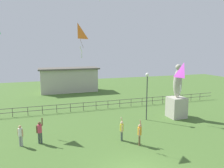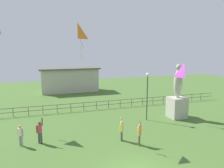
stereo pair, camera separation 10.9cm
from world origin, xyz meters
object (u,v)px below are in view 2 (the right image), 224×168
person_3 (139,133)px  kite_1 (184,71)px  statue_monument (177,101)px  person_1 (21,134)px  person_0 (40,131)px  lamppost (147,86)px  kite_2 (78,32)px  person_2 (122,129)px

person_3 → kite_1: kite_1 is taller
statue_monument → person_1: 14.92m
person_0 → person_3: (6.87, -2.64, -0.06)m
person_3 → person_0: bearing=159.0°
lamppost → statue_monument: bearing=-3.9°
lamppost → kite_2: (-6.99, -1.94, 4.80)m
person_1 → lamppost: bearing=12.1°
person_1 → person_2: 7.40m
kite_2 → person_3: bearing=-39.5°
kite_2 → kite_1: bearing=3.3°
person_2 → person_3: person_3 is taller
statue_monument → person_2: bearing=-153.9°
kite_2 → statue_monument: bearing=9.4°
person_3 → person_1: bearing=162.4°
statue_monument → person_0: 13.60m
person_3 → statue_monument: bearing=36.5°
person_1 → kite_1: bearing=4.3°
person_1 → person_3: person_3 is taller
statue_monument → person_0: (-13.40, -2.19, -0.78)m
lamppost → person_3: bearing=-122.4°
person_2 → kite_2: (-2.85, 1.95, 7.29)m
lamppost → person_1: lamppost is taller
person_2 → kite_2: size_ratio=0.70×
person_1 → person_3: bearing=-17.6°
person_0 → kite_1: kite_1 is taller
person_2 → kite_1: (7.26, 2.53, 3.97)m
person_1 → person_2: (7.26, -1.43, 0.01)m
lamppost → person_1: (-11.40, -2.45, -2.50)m
person_1 → person_3: 8.60m
lamppost → kite_1: size_ratio=1.63×
kite_1 → kite_2: (-10.10, -0.57, 3.32)m
person_2 → kite_2: bearing=145.6°
kite_1 → person_1: bearing=-175.7°
person_1 → person_2: size_ratio=0.86×
statue_monument → person_2: statue_monument is taller
statue_monument → person_1: statue_monument is taller
lamppost → kite_1: kite_1 is taller
person_0 → person_2: size_ratio=1.09×
statue_monument → kite_1: kite_1 is taller
lamppost → kite_1: 3.70m
person_0 → person_3: 7.36m
statue_monument → lamppost: 3.70m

